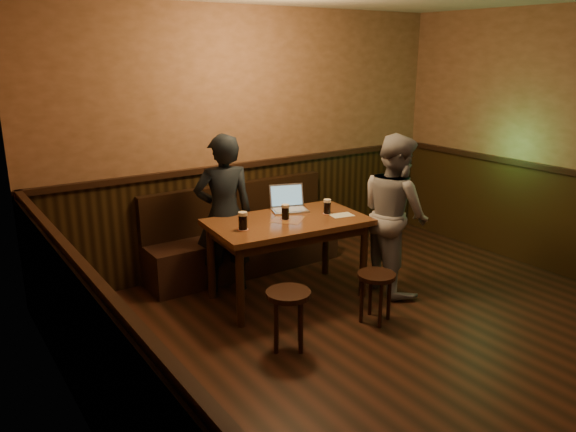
# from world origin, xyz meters

# --- Properties ---
(room) EXTENTS (5.04, 6.04, 2.84)m
(room) POSITION_xyz_m (0.00, 0.22, 1.20)
(room) COLOR black
(room) RESTS_ON ground
(bench) EXTENTS (2.20, 0.50, 0.95)m
(bench) POSITION_xyz_m (-0.31, 2.75, 0.31)
(bench) COLOR black
(bench) RESTS_ON ground
(pub_table) EXTENTS (1.56, 0.98, 0.80)m
(pub_table) POSITION_xyz_m (-0.31, 1.88, 0.69)
(pub_table) COLOR maroon
(pub_table) RESTS_ON ground
(stool_left) EXTENTS (0.43, 0.43, 0.49)m
(stool_left) POSITION_xyz_m (-0.85, 1.07, 0.39)
(stool_left) COLOR black
(stool_left) RESTS_ON ground
(stool_right) EXTENTS (0.44, 0.44, 0.46)m
(stool_right) POSITION_xyz_m (0.05, 1.01, 0.36)
(stool_right) COLOR black
(stool_right) RESTS_ON ground
(pint_left) EXTENTS (0.11, 0.11, 0.17)m
(pint_left) POSITION_xyz_m (-0.82, 1.85, 0.88)
(pint_left) COLOR #9A2D12
(pint_left) RESTS_ON pub_table
(pint_mid) EXTENTS (0.10, 0.10, 0.15)m
(pint_mid) POSITION_xyz_m (-0.33, 1.89, 0.87)
(pint_mid) COLOR #9A2D12
(pint_mid) RESTS_ON pub_table
(pint_right) EXTENTS (0.09, 0.09, 0.15)m
(pint_right) POSITION_xyz_m (0.12, 1.83, 0.87)
(pint_right) COLOR #9A2D12
(pint_right) RESTS_ON pub_table
(laptop) EXTENTS (0.42, 0.38, 0.25)m
(laptop) POSITION_xyz_m (-0.11, 2.16, 0.86)
(laptop) COLOR silver
(laptop) RESTS_ON pub_table
(menu) EXTENTS (0.25, 0.19, 0.00)m
(menu) POSITION_xyz_m (0.21, 1.70, 0.80)
(menu) COLOR silver
(menu) RESTS_ON pub_table
(person_suit) EXTENTS (0.66, 0.52, 1.59)m
(person_suit) POSITION_xyz_m (-0.72, 2.38, 0.80)
(person_suit) COLOR black
(person_suit) RESTS_ON ground
(person_grey) EXTENTS (0.76, 0.89, 1.59)m
(person_grey) POSITION_xyz_m (0.68, 1.46, 0.79)
(person_grey) COLOR gray
(person_grey) RESTS_ON ground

